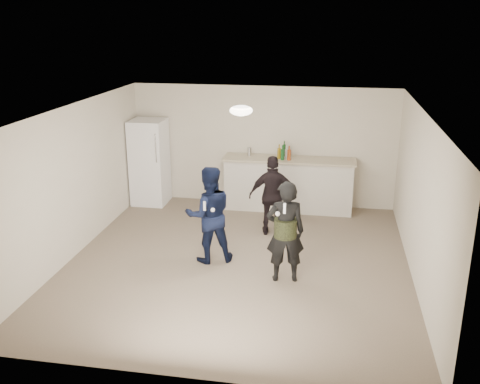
% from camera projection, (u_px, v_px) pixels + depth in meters
% --- Properties ---
extents(floor, '(6.00, 6.00, 0.00)m').
position_uv_depth(floor, '(238.00, 262.00, 8.77)').
color(floor, '#6B5B4C').
rests_on(floor, ground).
extents(ceiling, '(6.00, 6.00, 0.00)m').
position_uv_depth(ceiling, '(238.00, 111.00, 7.98)').
color(ceiling, silver).
rests_on(ceiling, wall_back).
extents(wall_back, '(6.00, 0.00, 6.00)m').
position_uv_depth(wall_back, '(263.00, 146.00, 11.18)').
color(wall_back, beige).
rests_on(wall_back, floor).
extents(wall_front, '(6.00, 0.00, 6.00)m').
position_uv_depth(wall_front, '(187.00, 278.00, 5.57)').
color(wall_front, beige).
rests_on(wall_front, floor).
extents(wall_left, '(0.00, 6.00, 6.00)m').
position_uv_depth(wall_left, '(74.00, 181.00, 8.82)').
color(wall_left, beige).
rests_on(wall_left, floor).
extents(wall_right, '(0.00, 6.00, 6.00)m').
position_uv_depth(wall_right, '(420.00, 200.00, 7.93)').
color(wall_right, beige).
rests_on(wall_right, floor).
extents(counter, '(2.60, 0.56, 1.05)m').
position_uv_depth(counter, '(288.00, 185.00, 11.00)').
color(counter, beige).
rests_on(counter, floor).
extents(counter_top, '(2.68, 0.64, 0.04)m').
position_uv_depth(counter_top, '(289.00, 160.00, 10.83)').
color(counter_top, '#BBAF91').
rests_on(counter_top, counter).
extents(fridge, '(0.70, 0.70, 1.80)m').
position_uv_depth(fridge, '(150.00, 162.00, 11.30)').
color(fridge, white).
rests_on(fridge, floor).
extents(fridge_handle, '(0.02, 0.02, 0.60)m').
position_uv_depth(fridge_handle, '(156.00, 148.00, 10.78)').
color(fridge_handle, '#B7B6BA').
rests_on(fridge_handle, fridge).
extents(ceiling_dome, '(0.36, 0.36, 0.16)m').
position_uv_depth(ceiling_dome, '(241.00, 110.00, 8.28)').
color(ceiling_dome, white).
rests_on(ceiling_dome, ceiling).
extents(shaker, '(0.08, 0.08, 0.17)m').
position_uv_depth(shaker, '(249.00, 151.00, 11.06)').
color(shaker, '#B2B2B6').
rests_on(shaker, counter_top).
extents(man, '(0.95, 0.85, 1.60)m').
position_uv_depth(man, '(209.00, 215.00, 8.60)').
color(man, '#0F193E').
rests_on(man, floor).
extents(woman, '(0.63, 0.48, 1.58)m').
position_uv_depth(woman, '(285.00, 232.00, 7.95)').
color(woman, black).
rests_on(woman, floor).
extents(camo_shorts, '(0.34, 0.34, 0.28)m').
position_uv_depth(camo_shorts, '(285.00, 228.00, 7.93)').
color(camo_shorts, '#2D3618').
rests_on(camo_shorts, woman).
extents(spectator, '(0.91, 0.49, 1.48)m').
position_uv_depth(spectator, '(273.00, 196.00, 9.69)').
color(spectator, black).
rests_on(spectator, floor).
extents(remote_man, '(0.04, 0.04, 0.15)m').
position_uv_depth(remote_man, '(205.00, 206.00, 8.26)').
color(remote_man, silver).
rests_on(remote_man, man).
extents(nunchuk_man, '(0.07, 0.07, 0.07)m').
position_uv_depth(nunchuk_man, '(213.00, 210.00, 8.29)').
color(nunchuk_man, silver).
rests_on(nunchuk_man, man).
extents(remote_woman, '(0.04, 0.04, 0.15)m').
position_uv_depth(remote_woman, '(285.00, 208.00, 7.57)').
color(remote_woman, white).
rests_on(remote_woman, woman).
extents(nunchuk_woman, '(0.07, 0.07, 0.07)m').
position_uv_depth(nunchuk_woman, '(278.00, 214.00, 7.65)').
color(nunchuk_woman, white).
rests_on(nunchuk_woman, woman).
extents(bottle_cluster, '(0.28, 0.36, 0.25)m').
position_uv_depth(bottle_cluster, '(284.00, 154.00, 10.79)').
color(bottle_cluster, '#993F16').
rests_on(bottle_cluster, counter_top).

